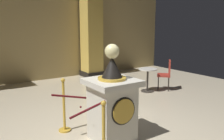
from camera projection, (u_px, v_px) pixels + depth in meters
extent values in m
plane|color=beige|center=(107.00, 134.00, 4.71)|extent=(12.51, 12.51, 0.00)
cube|color=tan|center=(25.00, 33.00, 8.70)|extent=(12.51, 0.16, 3.51)
cube|color=beige|center=(112.00, 112.00, 4.42)|extent=(0.67, 0.67, 1.01)
cube|color=beige|center=(112.00, 82.00, 4.31)|extent=(0.84, 0.84, 0.10)
cylinder|color=gold|center=(124.00, 111.00, 4.11)|extent=(0.43, 0.03, 0.43)
cylinder|color=black|center=(123.00, 111.00, 4.12)|extent=(0.48, 0.01, 0.48)
cylinder|color=gold|center=(112.00, 78.00, 4.30)|extent=(0.50, 0.50, 0.04)
cone|color=black|center=(112.00, 67.00, 4.26)|extent=(0.37, 0.37, 0.37)
cylinder|color=gold|center=(112.00, 57.00, 4.23)|extent=(0.03, 0.03, 0.06)
sphere|color=beige|center=(112.00, 51.00, 4.21)|extent=(0.26, 0.26, 0.26)
cylinder|color=gold|center=(65.00, 130.00, 4.83)|extent=(0.24, 0.24, 0.03)
cylinder|color=gold|center=(64.00, 107.00, 4.74)|extent=(0.05, 0.05, 0.99)
sphere|color=gold|center=(63.00, 80.00, 4.65)|extent=(0.08, 0.08, 0.08)
cylinder|color=gold|center=(104.00, 136.00, 3.56)|extent=(0.05, 0.05, 0.93)
sphere|color=gold|center=(103.00, 103.00, 3.47)|extent=(0.08, 0.08, 0.08)
cylinder|color=#591419|center=(71.00, 97.00, 4.39)|extent=(0.74, 0.04, 0.21)
cylinder|color=#591419|center=(91.00, 108.00, 3.80)|extent=(0.74, 0.04, 0.21)
sphere|color=#591419|center=(81.00, 107.00, 4.11)|extent=(0.04, 0.04, 0.04)
cube|color=black|center=(92.00, 73.00, 9.94)|extent=(0.77, 0.77, 0.20)
cube|color=gold|center=(92.00, 34.00, 9.65)|extent=(0.67, 0.67, 3.37)
cylinder|color=#332D28|center=(147.00, 91.00, 7.66)|extent=(0.40, 0.40, 0.03)
cylinder|color=#332D28|center=(147.00, 80.00, 7.60)|extent=(0.06, 0.06, 0.71)
cylinder|color=silver|center=(148.00, 69.00, 7.53)|extent=(0.57, 0.57, 0.03)
cylinder|color=black|center=(158.00, 82.00, 7.99)|extent=(0.03, 0.03, 0.45)
cylinder|color=black|center=(158.00, 84.00, 7.68)|extent=(0.03, 0.03, 0.45)
cylinder|color=black|center=(168.00, 82.00, 7.93)|extent=(0.03, 0.03, 0.45)
cylinder|color=black|center=(169.00, 84.00, 7.62)|extent=(0.03, 0.03, 0.45)
cube|color=maroon|center=(164.00, 75.00, 7.76)|extent=(0.57, 0.57, 0.06)
cube|color=maroon|center=(170.00, 67.00, 7.68)|extent=(0.32, 0.31, 0.45)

